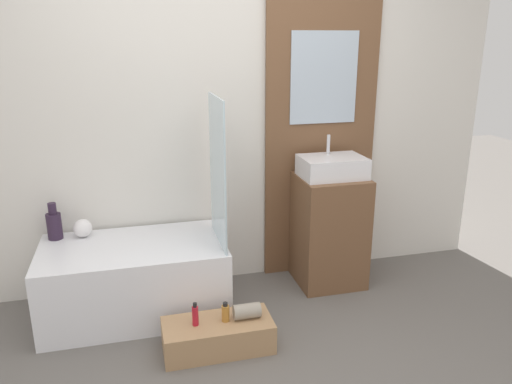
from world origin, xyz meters
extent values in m
cube|color=silver|center=(0.00, 1.58, 1.30)|extent=(4.20, 0.06, 2.60)
cube|color=brown|center=(0.77, 1.53, 1.30)|extent=(0.85, 0.03, 2.60)
cube|color=#ADBCCC|center=(0.77, 1.51, 1.49)|extent=(0.50, 0.01, 0.65)
cube|color=white|center=(-0.64, 1.19, 0.24)|extent=(1.18, 0.68, 0.49)
cube|color=silver|center=(-0.64, 1.19, 0.48)|extent=(0.92, 0.47, 0.01)
cube|color=silver|center=(-0.08, 1.13, 0.96)|extent=(0.01, 0.51, 0.95)
cube|color=#A87F56|center=(-0.19, 0.64, 0.09)|extent=(0.64, 0.29, 0.18)
cube|color=brown|center=(0.77, 1.29, 0.41)|extent=(0.47, 0.44, 0.82)
cube|color=white|center=(0.77, 1.29, 0.89)|extent=(0.45, 0.32, 0.15)
cylinder|color=silver|center=(0.77, 1.38, 1.04)|extent=(0.02, 0.02, 0.14)
cylinder|color=#2D1E33|center=(-1.14, 1.43, 0.57)|extent=(0.10, 0.10, 0.17)
cylinder|color=#2D1E33|center=(-1.14, 1.43, 0.70)|extent=(0.05, 0.05, 0.07)
sphere|color=white|center=(-0.96, 1.42, 0.55)|extent=(0.12, 0.12, 0.12)
cylinder|color=#B21928|center=(-0.32, 0.64, 0.24)|extent=(0.04, 0.04, 0.12)
cylinder|color=black|center=(-0.32, 0.64, 0.31)|extent=(0.02, 0.02, 0.03)
cylinder|color=#B2752D|center=(-0.14, 0.64, 0.23)|extent=(0.05, 0.05, 0.10)
cylinder|color=black|center=(-0.14, 0.64, 0.29)|extent=(0.03, 0.03, 0.02)
cylinder|color=gray|center=(-0.01, 0.64, 0.23)|extent=(0.16, 0.09, 0.09)
camera|label=1|loc=(-0.61, -1.89, 1.78)|focal=35.00mm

